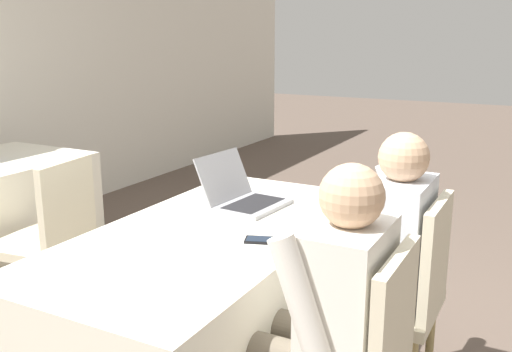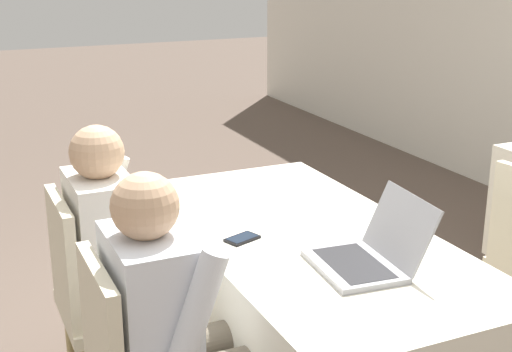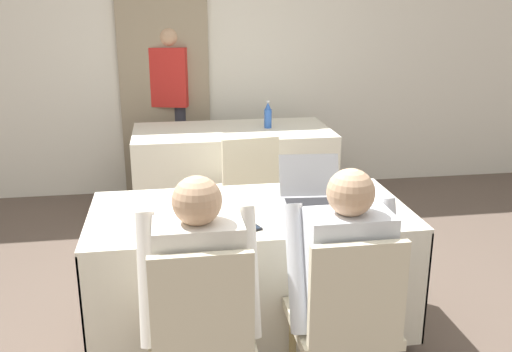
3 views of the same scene
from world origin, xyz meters
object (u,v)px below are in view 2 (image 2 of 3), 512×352
object	(u,v)px
person_checkered_shirt	(124,252)
person_white_shirt	(176,327)
cell_phone	(242,239)
chair_near_left	(100,295)
laptop	(368,254)

from	to	relation	value
person_checkered_shirt	person_white_shirt	world-z (taller)	same
cell_phone	person_white_shirt	world-z (taller)	person_white_shirt
chair_near_left	laptop	bearing A→B (deg)	-130.93
cell_phone	chair_near_left	bearing A→B (deg)	-140.33
chair_near_left	person_white_shirt	distance (m)	0.65
laptop	person_checkered_shirt	bearing A→B (deg)	-130.05
cell_phone	person_checkered_shirt	xyz separation A→B (m)	(-0.28, -0.37, -0.10)
person_checkered_shirt	person_white_shirt	distance (m)	0.63
laptop	person_checkered_shirt	world-z (taller)	person_checkered_shirt
chair_near_left	person_checkered_shirt	xyz separation A→B (m)	(-0.00, 0.10, 0.16)
laptop	cell_phone	world-z (taller)	laptop
laptop	person_white_shirt	xyz separation A→B (m)	(-0.04, -0.66, -0.14)
chair_near_left	person_checkered_shirt	bearing A→B (deg)	-90.00
laptop	person_white_shirt	bearing A→B (deg)	-88.23
cell_phone	person_checkered_shirt	distance (m)	0.48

